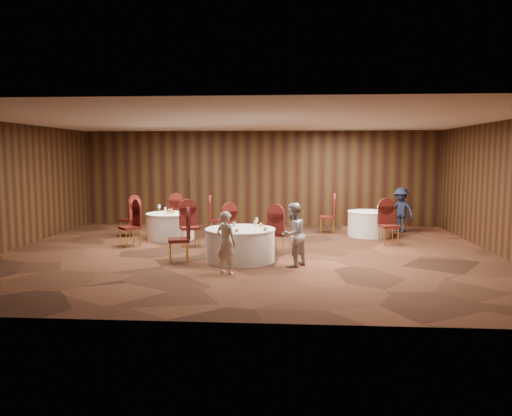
# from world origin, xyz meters

# --- Properties ---
(ground) EXTENTS (12.00, 12.00, 0.00)m
(ground) POSITION_xyz_m (0.00, 0.00, 0.00)
(ground) COLOR black
(ground) RESTS_ON ground
(room_shell) EXTENTS (12.00, 12.00, 12.00)m
(room_shell) POSITION_xyz_m (0.00, 0.00, 1.96)
(room_shell) COLOR silver
(room_shell) RESTS_ON ground
(table_main) EXTENTS (1.58, 1.58, 0.74)m
(table_main) POSITION_xyz_m (-0.09, -0.82, 0.38)
(table_main) COLOR white
(table_main) RESTS_ON ground
(table_left) EXTENTS (1.37, 1.37, 0.74)m
(table_left) POSITION_xyz_m (-2.38, 2.01, 0.38)
(table_left) COLOR white
(table_left) RESTS_ON ground
(table_right) EXTENTS (1.27, 1.27, 0.74)m
(table_right) POSITION_xyz_m (3.37, 2.90, 0.38)
(table_right) COLOR white
(table_right) RESTS_ON ground
(chairs_main) EXTENTS (2.92, 2.08, 1.00)m
(chairs_main) POSITION_xyz_m (-0.43, -0.14, 0.50)
(chairs_main) COLOR #3E0E0C
(chairs_main) RESTS_ON ground
(chairs_left) EXTENTS (3.24, 3.23, 1.00)m
(chairs_left) POSITION_xyz_m (-2.39, 1.99, 0.50)
(chairs_left) COLOR #3E0E0C
(chairs_left) RESTS_ON ground
(chairs_right) EXTENTS (2.11, 2.42, 1.00)m
(chairs_right) POSITION_xyz_m (2.93, 2.51, 0.50)
(chairs_right) COLOR #3E0E0C
(chairs_right) RESTS_ON ground
(tabletop_main) EXTENTS (1.12, 1.08, 0.22)m
(tabletop_main) POSITION_xyz_m (0.04, -0.94, 0.84)
(tabletop_main) COLOR silver
(tabletop_main) RESTS_ON table_main
(tabletop_left) EXTENTS (0.94, 0.77, 0.22)m
(tabletop_left) POSITION_xyz_m (-2.37, 2.01, 0.82)
(tabletop_left) COLOR silver
(tabletop_left) RESTS_ON table_left
(tabletop_right) EXTENTS (0.08, 0.08, 0.22)m
(tabletop_right) POSITION_xyz_m (3.59, 2.67, 0.90)
(tabletop_right) COLOR silver
(tabletop_right) RESTS_ON table_right
(mic_stand) EXTENTS (0.24, 0.24, 1.63)m
(mic_stand) POSITION_xyz_m (-2.15, 3.58, 0.48)
(mic_stand) COLOR black
(mic_stand) RESTS_ON ground
(woman_a) EXTENTS (0.56, 0.50, 1.27)m
(woman_a) POSITION_xyz_m (-0.25, -2.07, 0.64)
(woman_a) COLOR silver
(woman_a) RESTS_ON ground
(woman_b) EXTENTS (0.82, 0.85, 1.38)m
(woman_b) POSITION_xyz_m (1.10, -1.32, 0.69)
(woman_b) COLOR #ACACB1
(woman_b) RESTS_ON ground
(man_c) EXTENTS (1.00, 0.99, 1.39)m
(man_c) POSITION_xyz_m (4.46, 3.72, 0.69)
(man_c) COLOR black
(man_c) RESTS_ON ground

